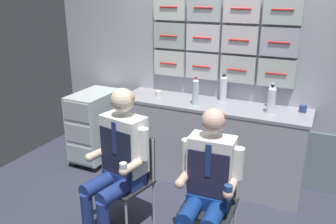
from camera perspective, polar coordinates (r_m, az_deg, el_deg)
name	(u,v)px	position (r m, az deg, el deg)	size (l,w,h in m)	color
galley_bulkhead	(222,81)	(3.97, 8.64, 5.01)	(4.20, 0.14, 2.15)	#A9AAB6
galley_counter	(210,143)	(3.93, 6.74, -4.95)	(2.03, 0.53, 0.91)	#9D9EA9
service_trolley	(95,125)	(4.43, -11.74, -2.08)	(0.40, 0.65, 0.88)	black
folding_chair_left	(132,171)	(3.22, -5.89, -9.40)	(0.47, 0.47, 0.85)	#A8AAAF
crew_member_left	(118,157)	(3.03, -8.04, -7.16)	(0.53, 0.68, 1.30)	black
folding_chair_right	(213,191)	(2.94, 7.23, -12.49)	(0.42, 0.42, 0.85)	#A8AAAF
crew_member_right	(208,183)	(2.72, 6.45, -11.30)	(0.49, 0.61, 1.24)	black
water_bottle_clear	(223,88)	(3.86, 8.93, 3.82)	(0.08, 0.08, 0.29)	silver
water_bottle_blue_cap	(271,100)	(3.57, 16.37, 1.91)	(0.08, 0.08, 0.28)	white
sparkling_bottle_green	(196,91)	(3.69, 4.46, 3.32)	(0.07, 0.07, 0.30)	silver
water_bottle_tall	(272,96)	(3.75, 16.40, 2.52)	(0.07, 0.07, 0.26)	silver
espresso_cup_small	(303,108)	(3.72, 20.96, 0.54)	(0.07, 0.07, 0.07)	navy
coffee_cup_white	(159,93)	(4.00, -1.54, 3.04)	(0.07, 0.07, 0.06)	beige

